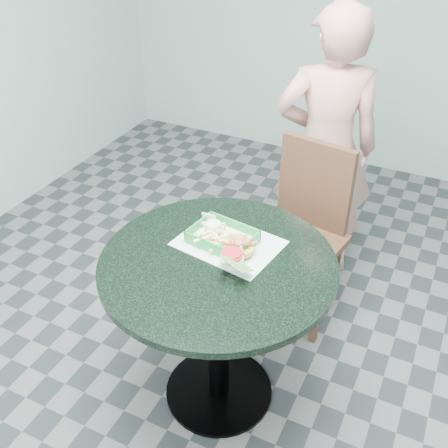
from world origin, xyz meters
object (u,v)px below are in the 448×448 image
at_px(diner_person, 326,148).
at_px(crab_sandwich, 242,246).
at_px(sauce_ramekin, 212,231).
at_px(food_basket, 223,243).
at_px(cafe_table, 218,298).
at_px(dining_chair, 306,222).

distance_m(diner_person, crab_sandwich, 1.01).
bearing_deg(sauce_ramekin, food_basket, -12.23).
bearing_deg(crab_sandwich, diner_person, 88.24).
xyz_separation_m(cafe_table, diner_person, (0.09, 1.10, 0.19)).
bearing_deg(diner_person, dining_chair, 73.13).
xyz_separation_m(food_basket, sauce_ramekin, (-0.05, 0.01, 0.03)).
height_order(diner_person, sauce_ramekin, diner_person).
bearing_deg(food_basket, diner_person, 82.77).
relative_size(dining_chair, sauce_ramekin, 15.47).
relative_size(food_basket, sauce_ramekin, 4.07).
xyz_separation_m(cafe_table, crab_sandwich, (0.06, 0.09, 0.22)).
relative_size(cafe_table, food_basket, 3.71).
bearing_deg(diner_person, crab_sandwich, 65.73).
distance_m(crab_sandwich, sauce_ramekin, 0.15).
relative_size(diner_person, crab_sandwich, 13.40).
xyz_separation_m(diner_person, crab_sandwich, (-0.03, -1.01, 0.03)).
bearing_deg(crab_sandwich, sauce_ramekin, 166.53).
height_order(dining_chair, diner_person, diner_person).
xyz_separation_m(crab_sandwich, sauce_ramekin, (-0.15, 0.04, 0.00)).
bearing_deg(dining_chair, food_basket, -94.34).
bearing_deg(cafe_table, food_basket, 107.28).
height_order(diner_person, crab_sandwich, diner_person).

